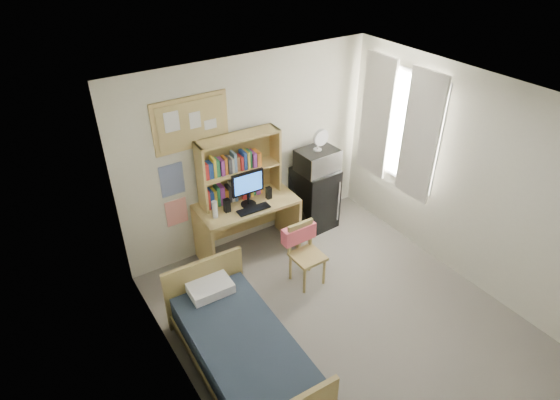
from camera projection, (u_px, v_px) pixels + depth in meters
floor at (345, 325)px, 5.37m from camera, size 3.60×4.20×0.02m
ceiling at (369, 111)px, 3.96m from camera, size 3.60×4.20×0.02m
wall_back at (250, 153)px, 6.14m from camera, size 3.60×0.04×2.60m
wall_front at (559, 389)px, 3.18m from camera, size 3.60×0.04×2.60m
wall_left at (188, 306)px, 3.83m from camera, size 0.04×4.20×2.60m
wall_right at (472, 183)px, 5.49m from camera, size 0.04×4.20×2.60m
window_unit at (399, 126)px, 6.15m from camera, size 0.10×1.40×1.70m
curtain_left at (420, 137)px, 5.85m from camera, size 0.04×0.55×1.70m
curtain_right at (376, 117)px, 6.42m from camera, size 0.04×0.55×1.70m
bulletin_board at (191, 123)px, 5.44m from camera, size 0.94×0.03×0.64m
poster_wave at (172, 180)px, 5.66m from camera, size 0.30×0.01×0.42m
poster_japan at (177, 212)px, 5.91m from camera, size 0.28×0.01×0.36m
desk at (248, 228)px, 6.25m from camera, size 1.32×0.70×0.81m
desk_chair at (308, 256)px, 5.76m from camera, size 0.41×0.41×0.82m
mini_fridge at (314, 198)px, 6.79m from camera, size 0.57×0.57×0.93m
bed at (243, 354)px, 4.71m from camera, size 0.95×1.82×0.49m
hutch at (240, 168)px, 5.90m from camera, size 1.09×0.31×0.88m
monitor at (248, 189)px, 5.87m from camera, size 0.44×0.05×0.46m
keyboard at (254, 209)px, 5.88m from camera, size 0.43×0.15×0.02m
speaker_left at (227, 205)px, 5.81m from camera, size 0.08×0.08×0.18m
speaker_right at (269, 193)px, 6.08m from camera, size 0.07×0.07×0.16m
water_bottle at (215, 210)px, 5.69m from camera, size 0.07×0.07×0.23m
hoodie at (299, 233)px, 5.78m from camera, size 0.45×0.14×0.21m
microwave at (317, 160)px, 6.44m from camera, size 0.55×0.43×0.31m
desk_fan at (318, 141)px, 6.28m from camera, size 0.24×0.24×0.29m
pillow at (210, 288)px, 5.09m from camera, size 0.47×0.34×0.11m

